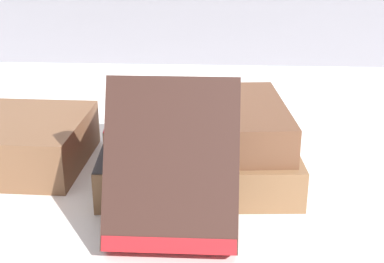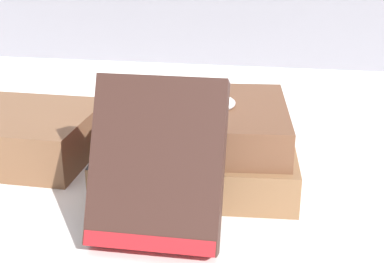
{
  "view_description": "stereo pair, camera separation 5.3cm",
  "coord_description": "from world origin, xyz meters",
  "views": [
    {
      "loc": [
        0.02,
        -0.49,
        0.25
      ],
      "look_at": [
        -0.01,
        0.01,
        0.05
      ],
      "focal_mm": 50.0,
      "sensor_mm": 36.0,
      "label": 1
    },
    {
      "loc": [
        0.07,
        -0.48,
        0.25
      ],
      "look_at": [
        -0.01,
        0.01,
        0.05
      ],
      "focal_mm": 50.0,
      "sensor_mm": 36.0,
      "label": 2
    }
  ],
  "objects": [
    {
      "name": "book_flat_bottom",
      "position": [
        -0.01,
        0.02,
        0.02
      ],
      "size": [
        0.2,
        0.19,
        0.04
      ],
      "rotation": [
        0.0,
        0.0,
        0.06
      ],
      "color": "brown",
      "rests_on": "ground_plane"
    },
    {
      "name": "book_flat_top",
      "position": [
        -0.01,
        0.02,
        0.06
      ],
      "size": [
        0.19,
        0.17,
        0.04
      ],
      "rotation": [
        0.0,
        0.0,
        0.09
      ],
      "color": "brown",
      "rests_on": "book_flat_bottom"
    },
    {
      "name": "pocket_watch",
      "position": [
        0.01,
        0.02,
        0.08
      ],
      "size": [
        0.05,
        0.05,
        0.01
      ],
      "color": "white",
      "rests_on": "book_flat_top"
    },
    {
      "name": "book_leaning_front",
      "position": [
        -0.02,
        -0.1,
        0.06
      ],
      "size": [
        0.11,
        0.08,
        0.13
      ],
      "rotation": [
        -0.45,
        0.0,
        0.0
      ],
      "color": "#331E19",
      "rests_on": "ground_plane"
    },
    {
      "name": "ground_plane",
      "position": [
        0.0,
        0.0,
        0.0
      ],
      "size": [
        3.0,
        3.0,
        0.0
      ],
      "primitive_type": "plane",
      "color": "silver"
    }
  ]
}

